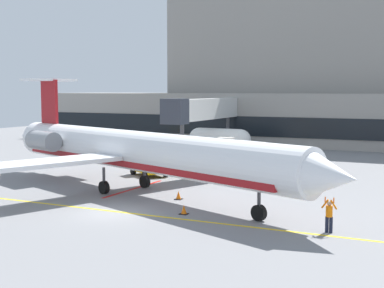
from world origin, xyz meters
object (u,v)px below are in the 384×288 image
regional_jet (132,151)px  belt_loader (147,164)px  pushback_tractor (225,150)px  marshaller (329,215)px  fuel_tank (219,138)px  baggage_tug (93,142)px

regional_jet → belt_loader: 8.24m
regional_jet → pushback_tractor: 19.89m
belt_loader → regional_jet: bearing=-66.7°
regional_jet → marshaller: size_ratio=18.14×
belt_loader → marshaller: belt_loader is taller
belt_loader → fuel_tank: bearing=94.9°
fuel_tank → marshaller: (19.66, -32.03, -0.59)m
marshaller → fuel_tank: bearing=121.5°
belt_loader → marshaller: bearing=-34.6°
pushback_tractor → belt_loader: 12.58m
pushback_tractor → belt_loader: bearing=-99.0°
marshaller → belt_loader: bearing=145.4°
baggage_tug → marshaller: 43.78m
regional_jet → fuel_tank: regional_jet is taller
regional_jet → baggage_tug: regional_jet is taller
baggage_tug → belt_loader: (16.35, -14.80, 0.00)m
baggage_tug → marshaller: size_ratio=2.14×
regional_jet → belt_loader: size_ratio=8.34×
regional_jet → marshaller: (14.80, -5.06, -2.04)m
baggage_tug → belt_loader: 22.05m
regional_jet → pushback_tractor: bearing=93.4°
belt_loader → fuel_tank: (-1.70, 19.63, 0.59)m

